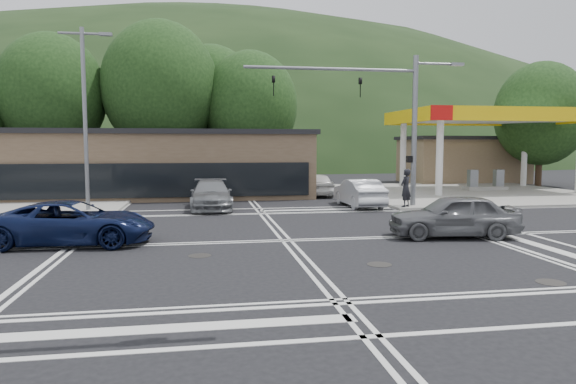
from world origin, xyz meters
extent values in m
plane|color=black|center=(0.00, 0.00, 0.00)|extent=(120.00, 120.00, 0.00)
cube|color=gray|center=(15.00, 15.00, 0.07)|extent=(16.00, 16.00, 0.15)
cylinder|color=silver|center=(12.00, 13.00, 2.50)|extent=(0.44, 0.44, 5.00)
cylinder|color=silver|center=(12.00, 19.00, 2.50)|extent=(0.44, 0.44, 5.00)
cylinder|color=silver|center=(22.00, 19.00, 2.50)|extent=(0.44, 0.44, 5.00)
cube|color=silver|center=(17.00, 16.00, 5.30)|extent=(12.00, 8.00, 0.60)
cube|color=yellow|center=(17.00, 12.00, 5.30)|extent=(12.20, 0.25, 0.90)
cube|color=yellow|center=(17.00, 20.00, 5.30)|extent=(12.20, 0.25, 0.90)
cube|color=yellow|center=(11.00, 16.00, 5.30)|extent=(0.25, 8.20, 0.90)
cube|color=yellow|center=(23.00, 16.00, 5.30)|extent=(0.25, 8.20, 0.90)
cube|color=red|center=(11.50, 11.85, 5.30)|extent=(1.40, 0.12, 0.90)
cube|color=gray|center=(17.00, 16.00, 0.25)|extent=(3.00, 1.00, 0.30)
cube|color=slate|center=(16.00, 16.00, 0.95)|extent=(0.60, 0.50, 1.30)
cube|color=slate|center=(18.00, 16.00, 0.95)|extent=(0.60, 0.50, 1.30)
cube|color=#846B4F|center=(20.00, 25.00, 1.90)|extent=(10.00, 6.00, 3.80)
cube|color=brown|center=(-8.00, 17.00, 2.00)|extent=(24.00, 8.00, 4.00)
ellipsoid|color=black|center=(0.00, 90.00, 0.00)|extent=(252.00, 126.00, 140.00)
cylinder|color=#382619|center=(-14.00, 24.00, 2.42)|extent=(0.50, 0.50, 4.84)
ellipsoid|color=black|center=(-14.00, 24.00, 7.15)|extent=(8.00, 8.00, 9.20)
cylinder|color=#382619|center=(-6.00, 24.00, 2.64)|extent=(0.50, 0.50, 5.28)
ellipsoid|color=black|center=(-6.00, 24.00, 7.80)|extent=(9.00, 9.00, 10.35)
cylinder|color=#382619|center=(1.00, 24.00, 2.20)|extent=(0.50, 0.50, 4.40)
ellipsoid|color=black|center=(1.00, 24.00, 6.50)|extent=(7.60, 7.60, 8.74)
cylinder|color=#382619|center=(-2.00, 28.00, 2.42)|extent=(0.50, 0.50, 4.84)
ellipsoid|color=black|center=(-2.00, 28.00, 7.15)|extent=(8.40, 8.40, 9.66)
cylinder|color=#382619|center=(24.00, 20.00, 1.98)|extent=(0.50, 0.50, 3.96)
ellipsoid|color=black|center=(24.00, 20.00, 5.85)|extent=(7.20, 7.20, 8.28)
cylinder|color=slate|center=(-8.50, 9.00, 4.50)|extent=(0.20, 0.20, 9.00)
cylinder|color=slate|center=(-8.50, 9.00, 8.70)|extent=(2.20, 0.12, 0.12)
cube|color=slate|center=(-7.40, 9.00, 8.70)|extent=(0.60, 0.25, 0.15)
cylinder|color=slate|center=(8.20, 8.20, 4.00)|extent=(0.28, 0.28, 8.00)
cylinder|color=slate|center=(3.70, 8.20, 7.20)|extent=(9.00, 0.16, 0.16)
imported|color=black|center=(5.20, 8.20, 6.30)|extent=(0.16, 0.20, 1.00)
imported|color=black|center=(0.70, 8.20, 6.30)|extent=(0.16, 0.20, 1.00)
cylinder|color=slate|center=(9.40, 8.20, 7.60)|extent=(2.40, 0.12, 0.12)
cube|color=slate|center=(10.50, 8.20, 7.60)|extent=(0.70, 0.30, 0.15)
cube|color=black|center=(7.95, 8.20, 2.60)|extent=(0.25, 0.30, 0.35)
imported|color=#0D163C|center=(-7.21, 0.50, 0.74)|extent=(5.48, 2.80, 1.48)
imported|color=slate|center=(6.12, -0.30, 0.79)|extent=(4.85, 2.52, 1.58)
imported|color=silver|center=(5.50, 9.12, 0.76)|extent=(1.74, 4.66, 1.52)
imported|color=silver|center=(4.47, 15.43, 0.77)|extent=(1.89, 4.53, 1.53)
imported|color=slate|center=(-2.44, 9.40, 0.75)|extent=(2.15, 5.21, 1.51)
imported|color=black|center=(7.50, 7.50, 1.14)|extent=(0.86, 0.82, 1.97)
camera|label=1|loc=(-2.88, -17.56, 3.36)|focal=32.00mm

